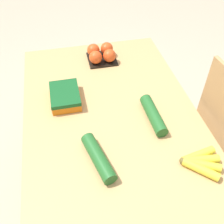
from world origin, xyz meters
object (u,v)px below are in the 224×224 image
object	(u,v)px
tomato_pack	(102,54)
carrot_bag	(65,95)
banana_bunch	(200,162)
cucumber_far	(153,115)
cucumber_near	(98,158)

from	to	relation	value
tomato_pack	carrot_bag	size ratio (longest dim) A/B	0.84
carrot_bag	banana_bunch	bearing A→B (deg)	44.38
banana_bunch	tomato_pack	distance (m)	0.83
carrot_bag	cucumber_far	size ratio (longest dim) A/B	0.85
banana_bunch	tomato_pack	bearing A→B (deg)	-163.55
tomato_pack	carrot_bag	world-z (taller)	tomato_pack
carrot_bag	cucumber_far	world-z (taller)	same
banana_bunch	carrot_bag	distance (m)	0.68
tomato_pack	cucumber_far	world-z (taller)	tomato_pack
carrot_bag	cucumber_near	xyz separation A→B (m)	(0.39, 0.09, -0.01)
banana_bunch	cucumber_near	xyz separation A→B (m)	(-0.10, -0.38, 0.01)
tomato_pack	cucumber_far	xyz separation A→B (m)	(0.52, 0.14, -0.01)
carrot_bag	cucumber_near	world-z (taller)	same
cucumber_near	cucumber_far	bearing A→B (deg)	121.54
banana_bunch	tomato_pack	xyz separation A→B (m)	(-0.79, -0.23, 0.02)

